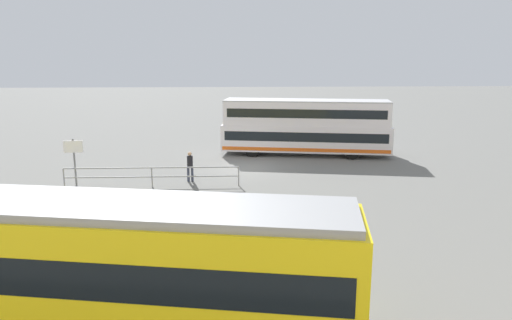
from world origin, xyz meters
TOP-DOWN VIEW (x-y plane):
  - ground_plane at (0.00, 0.00)m, footprint 160.00×160.00m
  - double_decker_bus at (-4.42, -3.75)m, footprint 12.01×4.59m
  - tram_yellow at (4.78, 17.71)m, footprint 14.40×5.05m
  - pedestrian_near_railing at (3.13, 3.18)m, footprint 0.36×0.34m
  - pedestrian_railing at (5.10, 4.15)m, footprint 9.37×0.16m
  - info_sign at (9.27, 3.66)m, footprint 1.00×0.17m

SIDE VIEW (x-z plane):
  - ground_plane at x=0.00m, z-range 0.00..0.00m
  - pedestrian_railing at x=5.10m, z-range 0.21..1.29m
  - pedestrian_near_railing at x=3.13m, z-range 0.13..1.83m
  - info_sign at x=9.27m, z-range 0.48..3.05m
  - tram_yellow at x=4.78m, z-range 0.07..3.54m
  - double_decker_bus at x=-4.42m, z-range 0.05..3.95m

